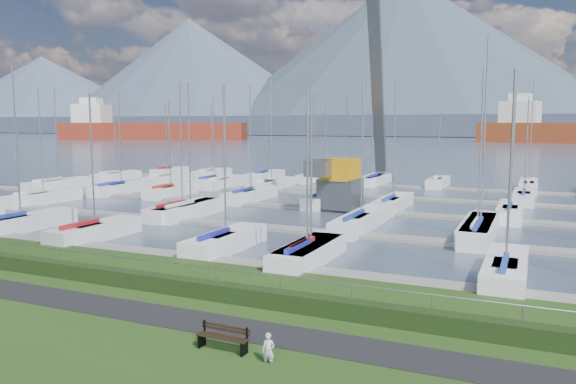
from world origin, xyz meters
The scene contains 12 objects.
path centered at (0.00, -3.00, 0.01)m, with size 160.00×2.00×0.04m, color black.
water centered at (0.00, 260.00, -0.40)m, with size 800.00×540.00×0.20m, color #3F4A5C.
hedge centered at (0.00, -0.40, 0.35)m, with size 80.00×0.70×0.70m, color black.
fence centered at (0.00, 0.00, 1.20)m, with size 0.04×0.04×80.00m, color gray.
foothill centered at (0.00, 330.00, 6.00)m, with size 900.00×80.00×12.00m, color #3E465B.
mountains centered at (7.35, 404.62, 46.68)m, with size 1190.00×360.00×115.00m.
docks centered at (0.00, 26.00, -0.22)m, with size 90.00×41.60×0.25m.
bench_right centered at (5.22, -4.85, 0.42)m, with size 1.81×0.46×0.85m.
person centered at (6.98, -5.15, 0.55)m, with size 0.40×0.26×1.09m, color silver.
crane centered at (-0.97, 27.68, 5.33)m, with size 5.29×13.26×22.35m.
cargo_ship_west centered at (-152.78, 192.15, 3.70)m, with size 85.57×45.20×21.50m.
sailboat_fleet centered at (-1.34, 28.55, 5.40)m, with size 75.26×49.75×13.46m.
Camera 1 is at (14.19, -19.86, 7.29)m, focal length 35.00 mm.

